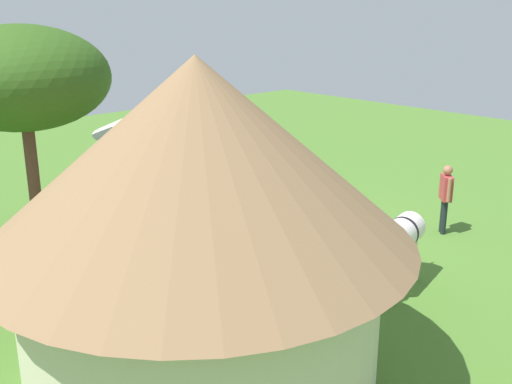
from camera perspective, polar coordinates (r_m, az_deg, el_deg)
ground_plane at (r=14.68m, az=4.23°, el=-3.74°), size 36.00×36.00×0.00m
thatched_hut at (r=8.19m, az=-5.34°, el=-2.28°), size 5.84×5.84×4.65m
shade_umbrella at (r=14.06m, az=-8.28°, el=7.13°), size 3.42×3.42×3.19m
patio_dining_table at (r=14.59m, az=-7.91°, el=-1.26°), size 1.51×0.95×0.74m
patio_chair_west_end at (r=15.05m, az=-12.47°, el=-1.47°), size 0.60×0.60×0.90m
patio_chair_near_hut at (r=13.46m, az=-7.18°, el=-3.45°), size 0.58×0.59×0.90m
patio_chair_east_end at (r=15.55m, az=-4.86°, el=-0.51°), size 0.53×0.51×0.90m
guest_beside_umbrella at (r=16.31m, az=-5.67°, el=2.01°), size 0.57×0.31×1.64m
guest_behind_table at (r=13.42m, az=-2.12°, el=-1.53°), size 0.43×0.44×1.55m
standing_watcher at (r=14.94m, az=17.38°, el=-0.07°), size 0.46×0.47×1.67m
striped_lounge_chair at (r=12.84m, az=2.61°, el=-5.66°), size 0.93×0.94×0.63m
zebra_nearest_camera at (r=16.43m, az=0.33°, el=2.36°), size 2.25×1.00×1.57m
zebra_by_umbrella at (r=11.80m, az=13.01°, el=-4.32°), size 0.93×2.14×1.54m
acacia_tree_behind_hut at (r=12.09m, az=-21.10°, el=9.88°), size 3.21×3.21×4.92m
brick_patio_kerb at (r=18.19m, az=5.32°, el=0.53°), size 2.76×1.26×0.08m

